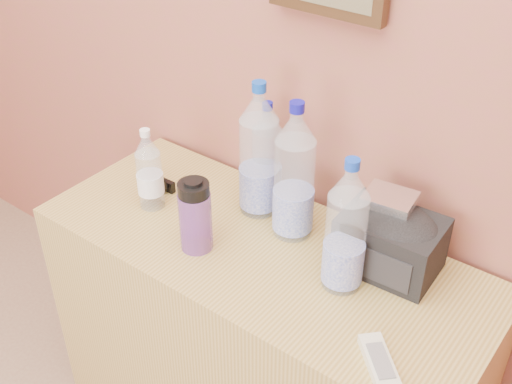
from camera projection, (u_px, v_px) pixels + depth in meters
dresser at (261, 348)px, 1.83m from camera, size 1.19×0.50×0.74m
pet_large_a at (267, 157)px, 1.73m from camera, size 0.08×0.08×0.29m
pet_large_b at (259, 156)px, 1.66m from camera, size 0.10×0.10×0.38m
pet_large_c at (294, 178)px, 1.58m from camera, size 0.10×0.10×0.37m
pet_large_d at (346, 232)px, 1.42m from camera, size 0.09×0.09×0.34m
pet_small at (149, 173)px, 1.71m from camera, size 0.07×0.07×0.24m
nalgene_bottle at (195, 215)px, 1.56m from camera, size 0.08×0.08×0.20m
sunglasses at (157, 181)px, 1.84m from camera, size 0.13×0.05×0.03m
ac_remote at (380, 365)px, 1.29m from camera, size 0.14×0.14×0.02m
toiletry_bag at (390, 240)px, 1.51m from camera, size 0.24×0.18×0.16m
foil_packet at (390, 199)px, 1.49m from camera, size 0.13×0.11×0.02m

